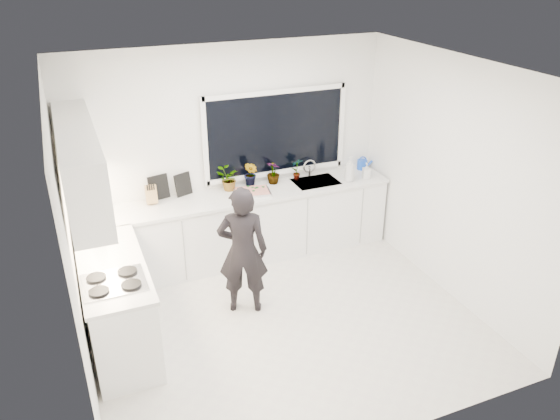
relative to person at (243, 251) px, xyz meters
name	(u,v)px	position (x,y,z in m)	size (l,w,h in m)	color
floor	(285,322)	(0.32, -0.41, -0.75)	(4.00, 3.50, 0.02)	beige
wall_back	(230,153)	(0.32, 1.35, 0.61)	(4.00, 0.02, 2.70)	white
wall_left	(69,249)	(-1.69, -0.41, 0.61)	(0.02, 3.50, 2.70)	white
wall_right	(452,180)	(2.33, -0.41, 0.61)	(0.02, 3.50, 2.70)	white
ceiling	(286,70)	(0.32, -0.41, 1.97)	(4.00, 3.50, 0.02)	white
window	(276,133)	(0.92, 1.32, 0.81)	(1.80, 0.02, 1.00)	black
base_cabinets_back	(241,228)	(0.32, 1.04, -0.30)	(3.92, 0.58, 0.88)	white
base_cabinets_left	(118,305)	(-1.35, -0.06, -0.30)	(0.58, 1.60, 0.88)	white
countertop_back	(240,196)	(0.32, 1.03, 0.16)	(3.94, 0.62, 0.04)	silver
countertop_left	(112,266)	(-1.35, -0.06, 0.16)	(0.62, 1.60, 0.04)	silver
upper_cabinets	(80,164)	(-1.47, 0.29, 1.11)	(0.34, 2.10, 0.70)	white
sink	(316,185)	(1.37, 1.04, 0.13)	(0.58, 0.42, 0.14)	silver
faucet	(309,168)	(1.37, 1.24, 0.29)	(0.03, 0.03, 0.22)	silver
stovetop	(114,282)	(-1.37, -0.41, 0.19)	(0.56, 0.48, 0.03)	black
person	(243,251)	(0.00, 0.00, 0.00)	(0.54, 0.35, 1.48)	black
pizza_tray	(252,192)	(0.47, 1.01, 0.19)	(0.44, 0.33, 0.03)	#B1B1B6
pizza	(252,191)	(0.47, 1.01, 0.21)	(0.40, 0.29, 0.01)	#B21B17
watering_can	(362,164)	(2.15, 1.20, 0.24)	(0.14, 0.14, 0.13)	blue
paper_towel_roll	(86,205)	(-1.47, 1.14, 0.31)	(0.11, 0.11, 0.26)	white
knife_block	(151,195)	(-0.73, 1.18, 0.29)	(0.13, 0.10, 0.22)	olive
utensil_crock	(98,237)	(-1.41, 0.39, 0.26)	(0.13, 0.13, 0.16)	silver
picture_frame_large	(183,184)	(-0.32, 1.28, 0.32)	(0.22, 0.02, 0.28)	black
picture_frame_small	(159,187)	(-0.62, 1.28, 0.33)	(0.25, 0.02, 0.30)	black
herb_plants	(250,176)	(0.52, 1.20, 0.33)	(1.18, 0.28, 0.34)	#26662D
soap_bottles	(354,170)	(1.84, 0.89, 0.33)	(0.40, 0.17, 0.33)	#D8BF66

